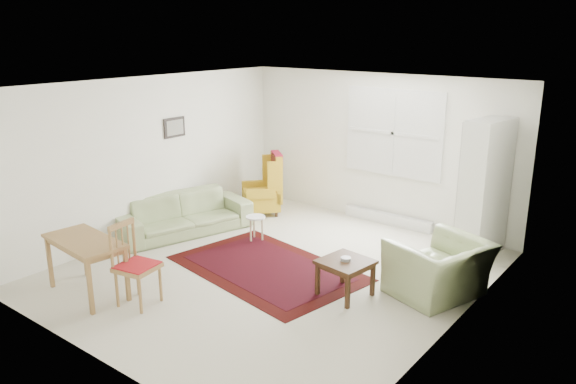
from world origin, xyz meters
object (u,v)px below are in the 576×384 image
Objects in this scene: wingback_chair at (261,184)px; stool at (256,228)px; sofa at (183,207)px; desk at (87,267)px; cabinet at (485,188)px; desk_chair at (137,265)px; armchair at (439,263)px; coffee_table at (345,278)px.

wingback_chair is 1.38m from stool.
stool is (0.80, -1.07, -0.35)m from wingback_chair.
sofa reaches higher than desk.
cabinet reaches higher than desk_chair.
stool is at bearing -3.66° from desk_chair.
cabinet is at bearing 49.57° from wingback_chair.
desk_chair is at bearing -83.40° from stool.
wingback_chair is 3.76m from desk.
desk_chair is (-2.73, -2.40, 0.08)m from armchair.
cabinet is (-0.08, 1.69, 0.56)m from armchair.
wingback_chair reaches higher than coffee_table.
cabinet is at bearing 71.10° from coffee_table.
desk is at bearing -118.27° from cabinet.
wingback_chair is 3.80m from cabinet.
sofa is at bearing -158.47° from stool.
armchair reaches higher than coffee_table.
coffee_table is at bearing -57.38° from desk_chair.
sofa is at bearing 107.86° from desk.
armchair is 1.16m from coffee_table.
cabinet is at bearing 29.24° from stool.
sofa is at bearing -143.10° from cabinet.
sofa is 1.96× the size of armchair.
desk_chair is (1.08, -3.52, -0.05)m from wingback_chair.
desk_chair reaches higher than armchair.
desk_chair is (0.28, -2.45, 0.30)m from stool.
stool is at bearing -12.34° from wingback_chair.
desk_chair is at bearing 16.63° from desk.
wingback_chair is at bearing 95.62° from desk.
sofa is 5.37× the size of stool.
coffee_table is at bearing 36.92° from desk.
armchair is 3.02m from stool.
sofa reaches higher than stool.
desk is at bearing -99.22° from stool.
desk_chair reaches higher than coffee_table.
wingback_chair is 1.92× the size of coffee_table.
desk is at bearing -43.51° from wingback_chair.
coffee_table is at bearing -99.17° from cabinet.
stool is at bearing 80.78° from desk.
desk is (0.71, -2.21, -0.07)m from sofa.
cabinet is (4.08, 2.09, 0.56)m from sofa.
desk_chair is (-2.65, -4.09, -0.49)m from cabinet.
stool is (1.15, 0.45, -0.23)m from sofa.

